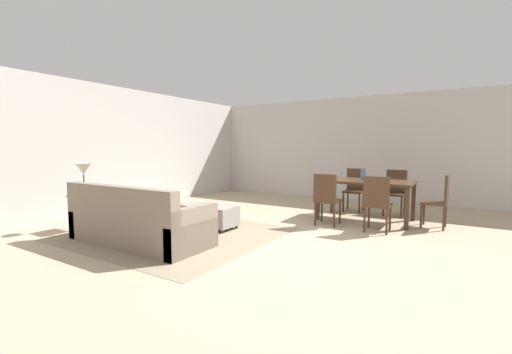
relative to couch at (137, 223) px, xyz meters
name	(u,v)px	position (x,y,z in m)	size (l,w,h in m)	color
ground_plane	(283,249)	(1.91, 0.85, -0.29)	(10.80, 10.80, 0.00)	tan
wall_back	(372,149)	(1.91, 5.85, 1.06)	(9.00, 0.12, 2.70)	beige
wall_left	(108,149)	(-2.59, 1.35, 1.06)	(0.12, 11.00, 2.70)	beige
area_rug	(177,234)	(0.10, 0.67, -0.29)	(3.00, 2.80, 0.01)	gray
couch	(137,223)	(0.00, 0.00, 0.00)	(2.17, 0.88, 0.86)	gray
ottoman_table	(207,214)	(0.21, 1.28, -0.07)	(1.08, 0.49, 0.39)	gray
side_table	(85,202)	(-1.39, 0.06, 0.18)	(0.40, 0.40, 0.59)	olive
table_lamp	(83,170)	(-1.39, 0.06, 0.71)	(0.26, 0.26, 0.53)	brown
dining_table	(366,185)	(2.38, 3.33, 0.38)	(1.70, 0.97, 0.76)	#422B1C
dining_chair_near_left	(326,197)	(1.92, 2.48, 0.23)	(0.41, 0.41, 0.92)	#422B1C
dining_chair_near_right	(377,201)	(2.79, 2.46, 0.23)	(0.41, 0.41, 0.92)	#422B1C
dining_chair_far_left	(355,187)	(1.94, 4.18, 0.23)	(0.41, 0.41, 0.92)	#422B1C
dining_chair_far_right	(395,190)	(2.77, 4.18, 0.23)	(0.41, 0.41, 0.92)	#422B1C
dining_chair_head_east	(440,198)	(3.63, 3.33, 0.23)	(0.41, 0.41, 0.92)	#422B1C
vase_centerpiece	(363,175)	(2.34, 3.33, 0.57)	(0.11, 0.11, 0.20)	slate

